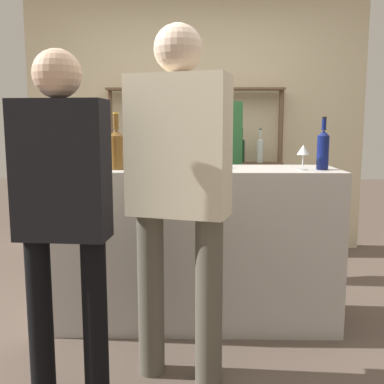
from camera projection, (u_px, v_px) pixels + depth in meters
The scene contains 12 objects.
ground_plane at pixel (192, 320), 3.01m from camera, with size 16.00×16.00×0.00m, color brown.
bar_counter at pixel (192, 246), 2.94m from camera, with size 1.85×0.56×1.02m, color #B7B2AD.
back_wall at pixel (195, 115), 4.67m from camera, with size 3.45×0.12×2.80m, color beige.
back_shelf at pixel (193, 146), 4.54m from camera, with size 1.76×0.18×1.66m.
counter_bottle_0 at pixel (117, 148), 2.77m from camera, with size 0.09×0.09×0.35m.
counter_bottle_1 at pixel (323, 149), 2.76m from camera, with size 0.07×0.07×0.32m.
counter_bottle_2 at pixel (164, 149), 2.90m from camera, with size 0.07×0.07×0.32m.
wine_glass at pixel (303, 151), 2.74m from camera, with size 0.08×0.08×0.15m.
cork_jar at pixel (147, 156), 2.90m from camera, with size 0.10×0.10×0.16m.
customer_left at pixel (63, 201), 2.01m from camera, with size 0.42×0.21×1.62m.
customer_center at pixel (179, 180), 2.19m from camera, with size 0.53×0.34×1.76m.
server_behind_counter at pixel (217, 157), 3.73m from camera, with size 0.41×0.24×1.71m.
Camera 1 is at (0.05, -2.86, 1.29)m, focal length 42.00 mm.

